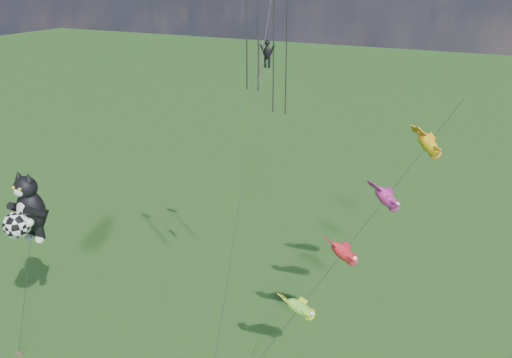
% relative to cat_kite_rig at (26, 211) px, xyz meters
% --- Properties ---
extents(cat_kite_rig, '(2.15, 3.96, 11.47)m').
position_rel_cat_kite_rig_xyz_m(cat_kite_rig, '(0.00, 0.00, 0.00)').
color(cat_kite_rig, brown).
rests_on(cat_kite_rig, ground).
extents(fish_windsock_rig, '(9.27, 13.13, 15.50)m').
position_rel_cat_kite_rig_xyz_m(fish_windsock_rig, '(18.97, 7.71, -0.30)').
color(fish_windsock_rig, brown).
rests_on(fish_windsock_rig, ground).
extents(parafoil_rig, '(4.08, 17.21, 25.23)m').
position_rel_cat_kite_rig_xyz_m(parafoil_rig, '(13.70, 5.16, 10.30)').
color(parafoil_rig, brown).
rests_on(parafoil_rig, ground).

